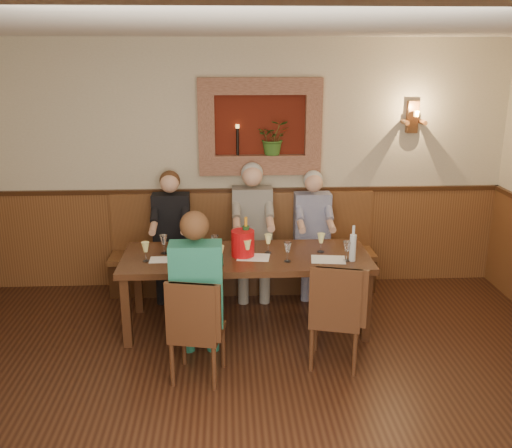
{
  "coord_description": "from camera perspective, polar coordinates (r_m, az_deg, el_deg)",
  "views": [
    {
      "loc": [
        -0.18,
        -3.37,
        2.65
      ],
      "look_at": [
        0.1,
        1.9,
        1.05
      ],
      "focal_mm": 40.0,
      "sensor_mm": 36.0,
      "label": 1
    }
  ],
  "objects": [
    {
      "name": "wine_glass_6",
      "position": [
        5.36,
        3.18,
        -2.81
      ],
      "size": [
        0.08,
        0.08,
        0.19
      ],
      "primitive_type": null,
      "color": "white",
      "rests_on": "dining_table"
    },
    {
      "name": "wine_glass_10",
      "position": [
        5.44,
        -5.98,
        -2.61
      ],
      "size": [
        0.08,
        0.08,
        0.19
      ],
      "primitive_type": null,
      "color": "#FEFF98",
      "rests_on": "dining_table"
    },
    {
      "name": "chair_near_left",
      "position": [
        4.9,
        -5.87,
        -12.31
      ],
      "size": [
        0.49,
        0.49,
        0.93
      ],
      "rotation": [
        0.0,
        0.0,
        -0.21
      ],
      "color": "#351910",
      "rests_on": "ground"
    },
    {
      "name": "tasting_sheet_c",
      "position": [
        5.48,
        7.24,
        -3.54
      ],
      "size": [
        0.35,
        0.27,
        0.0
      ],
      "primitive_type": "cube",
      "rotation": [
        0.0,
        0.0,
        -0.13
      ],
      "color": "white",
      "rests_on": "dining_table"
    },
    {
      "name": "wine_glass_7",
      "position": [
        5.64,
        6.52,
        -1.89
      ],
      "size": [
        0.08,
        0.08,
        0.19
      ],
      "primitive_type": null,
      "color": "#FEFF98",
      "rests_on": "dining_table"
    },
    {
      "name": "wine_glass_1",
      "position": [
        5.64,
        -9.21,
        -2.03
      ],
      "size": [
        0.08,
        0.08,
        0.19
      ],
      "primitive_type": null,
      "color": "white",
      "rests_on": "dining_table"
    },
    {
      "name": "spittoon_bucket",
      "position": [
        5.5,
        -1.33,
        -1.94
      ],
      "size": [
        0.29,
        0.29,
        0.25
      ],
      "primitive_type": "cylinder",
      "rotation": [
        0.0,
        0.0,
        0.41
      ],
      "color": "red",
      "rests_on": "dining_table"
    },
    {
      "name": "tasting_sheet_d",
      "position": [
        5.3,
        -5.53,
        -4.22
      ],
      "size": [
        0.26,
        0.19,
        0.0
      ],
      "primitive_type": "cube",
      "rotation": [
        0.0,
        0.0,
        0.05
      ],
      "color": "white",
      "rests_on": "dining_table"
    },
    {
      "name": "dining_table",
      "position": [
        5.58,
        -1.0,
        -3.85
      ],
      "size": [
        2.4,
        0.9,
        0.75
      ],
      "color": "#351910",
      "rests_on": "ground"
    },
    {
      "name": "tasting_sheet_a",
      "position": [
        5.5,
        -9.29,
        -3.54
      ],
      "size": [
        0.25,
        0.18,
        0.0
      ],
      "primitive_type": "cube",
      "rotation": [
        0.0,
        0.0,
        0.0
      ],
      "color": "white",
      "rests_on": "dining_table"
    },
    {
      "name": "chair_near_right",
      "position": [
        5.11,
        7.88,
        -10.91
      ],
      "size": [
        0.52,
        0.52,
        0.97
      ],
      "rotation": [
        0.0,
        0.0,
        -0.26
      ],
      "color": "#351910",
      "rests_on": "ground"
    },
    {
      "name": "wall_sconce",
      "position": [
        6.67,
        15.41,
        10.2
      ],
      "size": [
        0.25,
        0.2,
        0.35
      ],
      "color": "brown",
      "rests_on": "ground"
    },
    {
      "name": "tasting_sheet_b",
      "position": [
        5.49,
        -0.26,
        -3.34
      ],
      "size": [
        0.33,
        0.26,
        0.0
      ],
      "primitive_type": "cube",
      "rotation": [
        0.0,
        0.0,
        -0.14
      ],
      "color": "white",
      "rests_on": "dining_table"
    },
    {
      "name": "bench",
      "position": [
        6.59,
        -1.28,
        -3.77
      ],
      "size": [
        3.0,
        0.45,
        1.11
      ],
      "color": "#381E0F",
      "rests_on": "ground"
    },
    {
      "name": "room_shell",
      "position": [
        3.46,
        -0.01,
        4.12
      ],
      "size": [
        6.04,
        6.04,
        2.82
      ],
      "color": "#C0B191",
      "rests_on": "ground"
    },
    {
      "name": "person_bench_left",
      "position": [
        6.43,
        -8.42,
        -2.09
      ],
      "size": [
        0.41,
        0.5,
        1.4
      ],
      "color": "black",
      "rests_on": "ground"
    },
    {
      "name": "wainscoting",
      "position": [
        3.95,
        -0.01,
        -14.6
      ],
      "size": [
        6.02,
        6.02,
        1.15
      ],
      "color": "brown",
      "rests_on": "ground"
    },
    {
      "name": "wine_bottle_green_b",
      "position": [
        5.65,
        -5.74,
        -1.07
      ],
      "size": [
        0.1,
        0.1,
        0.4
      ],
      "rotation": [
        0.0,
        0.0,
        -0.32
      ],
      "color": "#19471E",
      "rests_on": "dining_table"
    },
    {
      "name": "wine_glass_3",
      "position": [
        5.56,
        -4.13,
        -2.1
      ],
      "size": [
        0.08,
        0.08,
        0.19
      ],
      "primitive_type": null,
      "color": "white",
      "rests_on": "dining_table"
    },
    {
      "name": "wine_glass_0",
      "position": [
        5.46,
        -10.97,
        -2.74
      ],
      "size": [
        0.08,
        0.08,
        0.19
      ],
      "primitive_type": null,
      "color": "#FEFF98",
      "rests_on": "dining_table"
    },
    {
      "name": "wine_bottle_green_a",
      "position": [
        5.53,
        -1.01,
        -1.53
      ],
      "size": [
        0.09,
        0.09,
        0.38
      ],
      "rotation": [
        0.0,
        0.0,
        0.4
      ],
      "color": "#19471E",
      "rests_on": "dining_table"
    },
    {
      "name": "wine_glass_5",
      "position": [
        5.59,
        1.23,
        -1.98
      ],
      "size": [
        0.08,
        0.08,
        0.19
      ],
      "primitive_type": null,
      "color": "#FEFF98",
      "rests_on": "dining_table"
    },
    {
      "name": "wine_glass_8",
      "position": [
        5.45,
        9.06,
        -2.7
      ],
      "size": [
        0.08,
        0.08,
        0.19
      ],
      "primitive_type": null,
      "color": "white",
      "rests_on": "dining_table"
    },
    {
      "name": "person_bench_mid",
      "position": [
        6.39,
        -0.34,
        -1.66
      ],
      "size": [
        0.45,
        0.55,
        1.49
      ],
      "color": "#55514E",
      "rests_on": "ground"
    },
    {
      "name": "wine_glass_2",
      "position": [
        5.32,
        -7.49,
        -3.1
      ],
      "size": [
        0.08,
        0.08,
        0.19
      ],
      "primitive_type": null,
      "color": "#FEFF98",
      "rests_on": "dining_table"
    },
    {
      "name": "water_bottle",
      "position": [
        5.44,
        9.65,
        -2.26
      ],
      "size": [
        0.07,
        0.07,
        0.35
      ],
      "rotation": [
        0.0,
        0.0,
        -0.2
      ],
      "color": "silver",
      "rests_on": "dining_table"
    },
    {
      "name": "person_bench_right",
      "position": [
        6.47,
        5.69,
        -1.92
      ],
      "size": [
        0.4,
        0.5,
        1.39
      ],
      "color": "navy",
      "rests_on": "ground"
    },
    {
      "name": "wine_glass_4",
      "position": [
        5.42,
        -0.86,
        -2.58
      ],
      "size": [
        0.08,
        0.08,
        0.19
      ],
      "primitive_type": null,
      "color": "#FEFF98",
      "rests_on": "dining_table"
    },
    {
      "name": "wine_glass_9",
      "position": [
        5.27,
        -3.59,
        -3.18
      ],
      "size": [
        0.08,
        0.08,
        0.19
      ],
      "primitive_type": null,
      "color": "#FEFF98",
      "rests_on": "dining_table"
    },
    {
      "name": "ground_plane",
      "position": [
        4.29,
        -0.01,
        -21.3
      ],
      "size": [
        6.0,
        6.0,
        0.0
      ],
      "primitive_type": "plane",
      "color": "black",
      "rests_on": "ground"
    },
    {
      "name": "person_chair_front",
      "position": [
        4.9,
        -5.85,
        -7.97
      ],
      "size": [
        0.43,
        0.53,
        1.45
      ],
      "color": "#185354",
      "rests_on": "ground"
    },
    {
      "name": "wall_niche",
      "position": [
        6.38,
        0.78,
        9.28
      ],
      "size": [
        1.36,
        0.3,
        1.06
      ],
      "color": "#54160C",
      "rests_on": "ground"
    }
  ]
}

